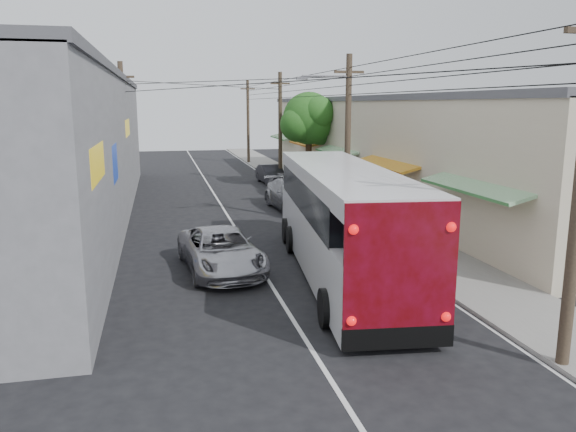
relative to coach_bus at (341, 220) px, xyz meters
name	(u,v)px	position (x,y,z in m)	size (l,w,h in m)	color
ground	(313,352)	(-2.55, -5.78, -1.92)	(120.00, 120.00, 0.00)	black
sidewalk	(329,200)	(3.95, 14.22, -1.86)	(3.00, 80.00, 0.12)	slate
building_right	(388,145)	(8.44, 16.22, 1.23)	(7.09, 40.00, 6.25)	beige
building_left	(54,147)	(-11.05, 12.22, 1.73)	(7.20, 36.00, 7.25)	gray
utility_poles	(273,133)	(0.58, 14.55, 2.21)	(11.80, 45.28, 8.00)	#473828
street_tree	(310,120)	(4.32, 20.24, 2.75)	(4.40, 4.00, 6.60)	#3F2B19
coach_bus	(341,220)	(0.00, 0.00, 0.00)	(4.08, 13.09, 3.71)	silver
jeepney	(221,251)	(-3.95, 1.32, -1.19)	(2.45, 5.31, 1.48)	#AAA9B0
parked_suv	(294,195)	(1.25, 11.99, -1.09)	(2.34, 5.77, 1.67)	gray
parked_car_mid	(291,185)	(2.05, 16.29, -1.14)	(1.85, 4.60, 1.57)	#222227
parked_car_far	(271,174)	(2.05, 22.63, -1.24)	(1.45, 4.16, 1.37)	black
pedestrian_near	(344,198)	(3.34, 9.60, -0.96)	(0.61, 0.40, 1.68)	pink
pedestrian_far	(369,196)	(5.05, 10.55, -1.07)	(0.71, 0.55, 1.47)	#81A0BC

